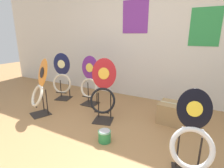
# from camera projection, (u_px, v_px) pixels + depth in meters

# --- Properties ---
(ground_plane) EXTENTS (14.00, 14.00, 0.00)m
(ground_plane) POSITION_uv_depth(u_px,v_px,m) (66.00, 168.00, 1.73)
(ground_plane) COLOR #A37547
(wall_back) EXTENTS (8.00, 0.07, 2.60)m
(wall_back) POSITION_uv_depth(u_px,v_px,m) (147.00, 33.00, 3.33)
(wall_back) COLOR silver
(wall_back) RESTS_ON ground_plane
(toilet_seat_display_purple_note) EXTENTS (0.37, 0.29, 0.91)m
(toilet_seat_display_purple_note) POSITION_uv_depth(u_px,v_px,m) (89.00, 82.00, 3.22)
(toilet_seat_display_purple_note) COLOR black
(toilet_seat_display_purple_note) RESTS_ON ground_plane
(toilet_seat_display_orange_sun) EXTENTS (0.45, 0.42, 0.91)m
(toilet_seat_display_orange_sun) POSITION_uv_depth(u_px,v_px,m) (40.00, 89.00, 2.80)
(toilet_seat_display_orange_sun) COLOR black
(toilet_seat_display_orange_sun) RESTS_ON ground_plane
(toilet_seat_display_jazz_black) EXTENTS (0.41, 0.36, 0.81)m
(toilet_seat_display_jazz_black) POSITION_uv_depth(u_px,v_px,m) (192.00, 140.00, 1.55)
(toilet_seat_display_jazz_black) COLOR black
(toilet_seat_display_jazz_black) RESTS_ON ground_plane
(toilet_seat_display_crimson_swirl) EXTENTS (0.43, 0.35, 0.95)m
(toilet_seat_display_crimson_swirl) POSITION_uv_depth(u_px,v_px,m) (103.00, 92.00, 2.58)
(toilet_seat_display_crimson_swirl) COLOR black
(toilet_seat_display_crimson_swirl) RESTS_ON ground_plane
(toilet_seat_display_navy_moon) EXTENTS (0.41, 0.35, 0.93)m
(toilet_seat_display_navy_moon) POSITION_uv_depth(u_px,v_px,m) (62.00, 77.00, 3.49)
(toilet_seat_display_navy_moon) COLOR black
(toilet_seat_display_navy_moon) RESTS_ON ground_plane
(paint_can) EXTENTS (0.16, 0.16, 0.15)m
(paint_can) POSITION_uv_depth(u_px,v_px,m) (105.00, 136.00, 2.14)
(paint_can) COLOR #2D8E4C
(paint_can) RESTS_ON ground_plane
(storage_box) EXTENTS (0.47, 0.36, 0.30)m
(storage_box) POSITION_uv_depth(u_px,v_px,m) (175.00, 113.00, 2.58)
(storage_box) COLOR #A37F51
(storage_box) RESTS_ON ground_plane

